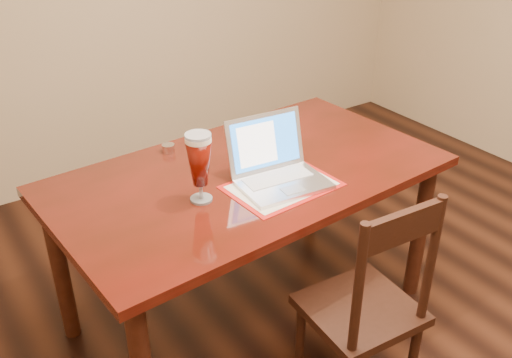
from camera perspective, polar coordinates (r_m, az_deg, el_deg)
dining_table at (r=2.55m, az=-0.77°, el=-1.03°), size 1.78×1.08×1.10m
dining_chair at (r=2.34m, az=10.98°, el=-12.57°), size 0.45×0.43×0.99m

